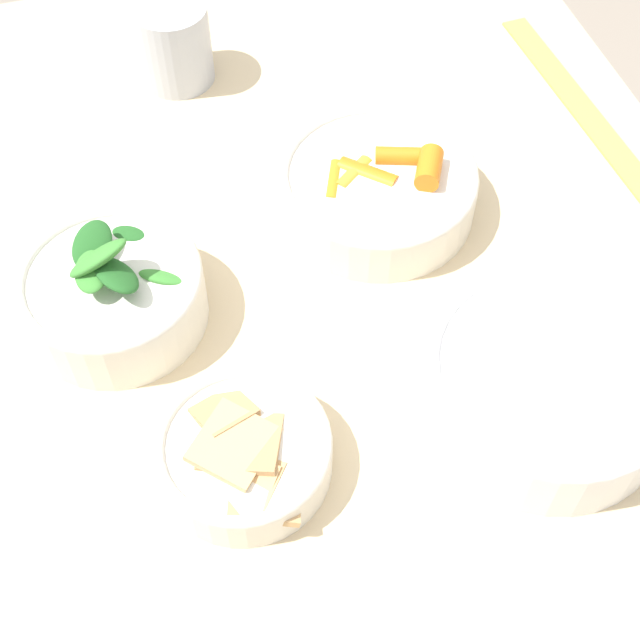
{
  "coord_description": "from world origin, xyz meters",
  "views": [
    {
      "loc": [
        0.49,
        -0.14,
        1.38
      ],
      "look_at": [
        0.07,
        -0.02,
        0.79
      ],
      "focal_mm": 50.0,
      "sensor_mm": 36.0,
      "label": 1
    }
  ],
  "objects_px": {
    "bowl_greens": "(113,292)",
    "cup": "(174,44)",
    "bowl_cookies": "(243,454)",
    "ruler": "(580,106)",
    "bowl_carrots": "(378,188)",
    "bowl_beans_hotdog": "(548,386)"
  },
  "relations": [
    {
      "from": "bowl_greens",
      "to": "cup",
      "type": "xyz_separation_m",
      "value": [
        -0.3,
        0.11,
        0.01
      ]
    },
    {
      "from": "bowl_cookies",
      "to": "cup",
      "type": "distance_m",
      "value": 0.47
    },
    {
      "from": "bowl_cookies",
      "to": "ruler",
      "type": "xyz_separation_m",
      "value": [
        -0.31,
        0.43,
        -0.02
      ]
    },
    {
      "from": "bowl_carrots",
      "to": "ruler",
      "type": "relative_size",
      "value": 0.59
    },
    {
      "from": "bowl_greens",
      "to": "bowl_cookies",
      "type": "bearing_deg",
      "value": 22.39
    },
    {
      "from": "ruler",
      "to": "cup",
      "type": "bearing_deg",
      "value": -112.44
    },
    {
      "from": "bowl_greens",
      "to": "ruler",
      "type": "bearing_deg",
      "value": 105.24
    },
    {
      "from": "bowl_carrots",
      "to": "cup",
      "type": "height_order",
      "value": "cup"
    },
    {
      "from": "bowl_carrots",
      "to": "bowl_greens",
      "type": "bearing_deg",
      "value": -77.06
    },
    {
      "from": "bowl_beans_hotdog",
      "to": "ruler",
      "type": "bearing_deg",
      "value": 149.45
    },
    {
      "from": "bowl_carrots",
      "to": "bowl_beans_hotdog",
      "type": "relative_size",
      "value": 0.94
    },
    {
      "from": "bowl_carrots",
      "to": "cup",
      "type": "distance_m",
      "value": 0.28
    },
    {
      "from": "bowl_beans_hotdog",
      "to": "bowl_cookies",
      "type": "relative_size",
      "value": 1.43
    },
    {
      "from": "bowl_carrots",
      "to": "bowl_beans_hotdog",
      "type": "height_order",
      "value": "bowl_carrots"
    },
    {
      "from": "bowl_carrots",
      "to": "bowl_beans_hotdog",
      "type": "distance_m",
      "value": 0.25
    },
    {
      "from": "bowl_carrots",
      "to": "bowl_greens",
      "type": "xyz_separation_m",
      "value": [
        0.06,
        -0.25,
        0.0
      ]
    },
    {
      "from": "bowl_carrots",
      "to": "cup",
      "type": "xyz_separation_m",
      "value": [
        -0.24,
        -0.14,
        0.02
      ]
    },
    {
      "from": "bowl_greens",
      "to": "bowl_beans_hotdog",
      "type": "distance_m",
      "value": 0.36
    },
    {
      "from": "ruler",
      "to": "cup",
      "type": "xyz_separation_m",
      "value": [
        -0.16,
        -0.39,
        0.04
      ]
    },
    {
      "from": "bowl_greens",
      "to": "bowl_beans_hotdog",
      "type": "bearing_deg",
      "value": 59.61
    },
    {
      "from": "bowl_carrots",
      "to": "bowl_cookies",
      "type": "distance_m",
      "value": 0.29
    },
    {
      "from": "bowl_carrots",
      "to": "bowl_greens",
      "type": "distance_m",
      "value": 0.26
    }
  ]
}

